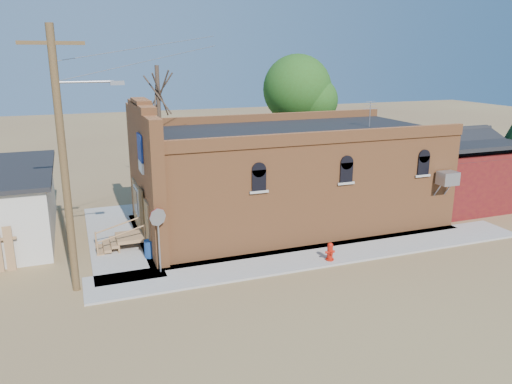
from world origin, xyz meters
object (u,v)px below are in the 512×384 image
object	(u,v)px
brick_bar	(284,176)
utility_pole	(65,158)
trash_barrel	(150,249)
stop_sign	(158,223)
fire_hydrant	(330,251)

from	to	relation	value
brick_bar	utility_pole	size ratio (longest dim) A/B	1.82
trash_barrel	brick_bar	bearing A→B (deg)	19.00
brick_bar	trash_barrel	world-z (taller)	brick_bar
utility_pole	trash_barrel	world-z (taller)	utility_pole
utility_pole	brick_bar	bearing A→B (deg)	23.69
stop_sign	trash_barrel	world-z (taller)	stop_sign
utility_pole	trash_barrel	bearing A→B (deg)	33.78
brick_bar	stop_sign	size ratio (longest dim) A/B	6.49
utility_pole	fire_hydrant	bearing A→B (deg)	-5.69
brick_bar	stop_sign	xyz separation A→B (m)	(-6.81, -3.98, -0.32)
brick_bar	fire_hydrant	world-z (taller)	brick_bar
fire_hydrant	utility_pole	bearing A→B (deg)	-162.49
brick_bar	fire_hydrant	bearing A→B (deg)	-92.63
utility_pole	stop_sign	bearing A→B (deg)	5.98
utility_pole	stop_sign	world-z (taller)	utility_pole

